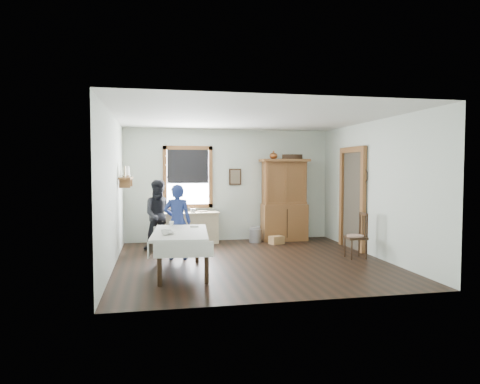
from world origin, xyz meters
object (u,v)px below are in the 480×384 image
at_px(spindle_chair, 356,235).
at_px(wicker_basket, 277,240).
at_px(woman_blue, 177,225).
at_px(dining_table, 180,252).
at_px(figure_dark, 160,217).
at_px(work_counter, 191,228).
at_px(pail, 255,236).
at_px(china_hutch, 284,200).

xyz_separation_m(spindle_chair, wicker_basket, (-1.08, 1.82, -0.35)).
bearing_deg(woman_blue, dining_table, 103.17).
bearing_deg(spindle_chair, figure_dark, 159.47).
bearing_deg(figure_dark, work_counter, 38.29).
bearing_deg(work_counter, wicker_basket, -18.24).
bearing_deg(dining_table, wicker_basket, 45.04).
xyz_separation_m(work_counter, figure_dark, (-0.71, -0.62, 0.33)).
relative_size(dining_table, spindle_chair, 1.96).
height_order(work_counter, figure_dark, figure_dark).
bearing_deg(woman_blue, pail, -126.96).
bearing_deg(work_counter, pail, -9.98).
bearing_deg(dining_table, china_hutch, 46.57).
relative_size(spindle_chair, figure_dark, 0.64).
height_order(china_hutch, woman_blue, china_hutch).
bearing_deg(work_counter, spindle_chair, -41.89).
xyz_separation_m(wicker_basket, figure_dark, (-2.66, -0.16, 0.61)).
distance_m(woman_blue, figure_dark, 1.13).
height_order(wicker_basket, figure_dark, figure_dark).
relative_size(work_counter, spindle_chair, 1.44).
relative_size(wicker_basket, woman_blue, 0.23).
relative_size(china_hutch, pail, 6.27).
relative_size(wicker_basket, figure_dark, 0.22).
xyz_separation_m(china_hutch, figure_dark, (-2.99, -0.64, -0.29)).
bearing_deg(spindle_chair, dining_table, -167.72).
distance_m(spindle_chair, wicker_basket, 2.14).
bearing_deg(pail, work_counter, 174.88).
distance_m(china_hutch, wicker_basket, 1.07).
distance_m(china_hutch, pail, 1.14).
xyz_separation_m(china_hutch, pail, (-0.76, -0.15, -0.83)).
xyz_separation_m(china_hutch, dining_table, (-2.68, -2.83, -0.64)).
xyz_separation_m(spindle_chair, pail, (-1.51, 2.15, -0.29)).
height_order(spindle_chair, pail, spindle_chair).
relative_size(china_hutch, woman_blue, 1.47).
bearing_deg(wicker_basket, spindle_chair, -59.36).
xyz_separation_m(pail, woman_blue, (-1.91, -1.57, 0.51)).
relative_size(dining_table, figure_dark, 1.25).
bearing_deg(china_hutch, work_counter, -178.68).
height_order(spindle_chair, wicker_basket, spindle_chair).
bearing_deg(wicker_basket, woman_blue, -152.07).
xyz_separation_m(work_counter, pail, (1.52, -0.14, -0.21)).
xyz_separation_m(dining_table, pail, (1.92, 2.68, -0.19)).
distance_m(work_counter, figure_dark, 1.00).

